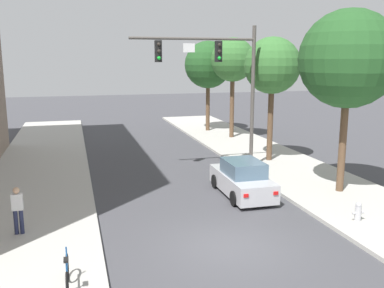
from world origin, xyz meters
The scene contains 11 objects.
ground_plane centered at (0.00, 0.00, 0.00)m, with size 120.00×120.00×0.00m, color #424247.
sidewalk_left centered at (-6.50, 0.00, 0.07)m, with size 5.00×60.00×0.15m, color #B2AFA8.
traffic_signal_mast centered at (2.74, 8.97, 5.34)m, with size 6.61×0.38×7.50m.
car_lead_silver centered at (2.39, 4.83, 0.72)m, with size 1.89×4.27×1.60m.
pedestrian_sidewalk_left_walker centered at (-6.62, 2.52, 1.06)m, with size 0.36×0.22×1.64m.
bicycle_leaning centered at (-5.03, -1.64, 0.54)m, with size 0.12×1.77×0.98m.
fire_hydrant centered at (5.17, 0.46, 0.51)m, with size 0.48×0.24×0.72m.
street_tree_nearest centered at (6.69, 3.82, 5.94)m, with size 4.20×4.20×7.91m.
street_tree_second centered at (6.26, 10.16, 5.55)m, with size 3.19×3.19×7.04m.
street_tree_third centered at (6.78, 17.71, 5.85)m, with size 3.20×3.20×7.35m.
street_tree_farthest centered at (5.99, 21.18, 5.47)m, with size 3.78×3.78×7.23m.
Camera 1 is at (-4.66, -12.21, 5.98)m, focal length 40.14 mm.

